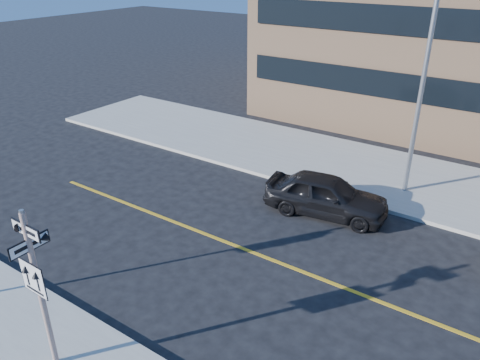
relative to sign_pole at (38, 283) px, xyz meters
The scene contains 4 objects.
ground 3.50m from the sign_pole, 90.00° to the left, with size 120.00×120.00×0.00m, color black.
sign_pole is the anchor object (origin of this frame).
parked_car_a 10.52m from the sign_pole, 78.62° to the left, with size 4.50×1.81×1.53m, color black.
streetlight_a 14.05m from the sign_pole, 73.23° to the left, with size 0.55×2.25×8.00m.
Camera 1 is at (8.05, -6.64, 8.72)m, focal length 35.00 mm.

